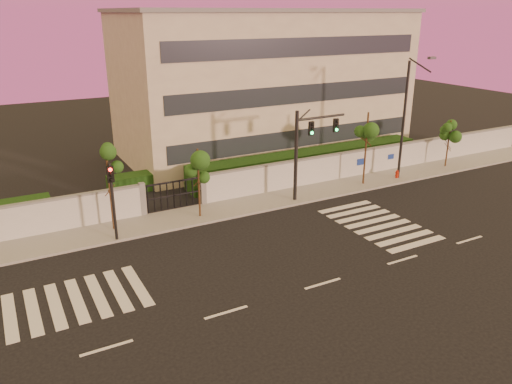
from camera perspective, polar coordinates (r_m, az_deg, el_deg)
ground at (r=23.96m, az=7.64°, el=-10.35°), size 120.00×120.00×0.00m
sidewalk at (r=32.09m, az=-3.33°, el=-1.94°), size 60.00×3.00×0.15m
perimeter_wall at (r=33.06m, az=-4.32°, el=0.55°), size 60.00×0.36×2.20m
hedge_row at (r=35.92m, az=-4.57°, el=1.71°), size 41.00×4.25×1.80m
institutional_building at (r=44.51m, az=0.77°, el=12.37°), size 24.40×12.40×12.25m
road_markings at (r=25.98m, az=-0.10°, el=-7.57°), size 57.00×7.62×0.02m
street_tree_c at (r=28.97m, az=-16.56°, el=2.53°), size 1.41×1.12×5.11m
street_tree_d at (r=29.93m, az=-6.60°, el=2.78°), size 1.46×1.16×4.42m
street_tree_e at (r=36.38m, az=12.58°, el=6.68°), size 1.60×1.27×5.40m
street_tree_f at (r=42.92m, az=21.25°, el=6.28°), size 1.40×1.12×3.90m
traffic_signal_main at (r=32.83m, az=5.77°, el=5.47°), size 3.87×0.39×6.12m
traffic_signal_secondary at (r=27.75m, az=-16.11°, el=-0.09°), size 0.35×0.34×4.54m
streetlight_east at (r=38.09m, az=16.78°, el=8.43°), size 0.55×2.21×9.19m
fire_hydrant at (r=39.22m, az=15.81°, el=1.90°), size 0.30×0.28×0.76m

